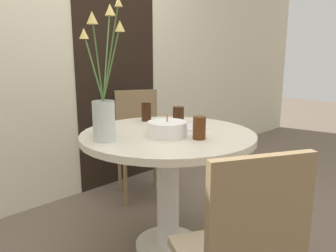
{
  "coord_description": "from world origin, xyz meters",
  "views": [
    {
      "loc": [
        -1.39,
        -1.37,
        1.24
      ],
      "look_at": [
        0.0,
        0.0,
        0.82
      ],
      "focal_mm": 35.0,
      "sensor_mm": 36.0,
      "label": 1
    }
  ],
  "objects_px": {
    "birthday_cake": "(167,129)",
    "drink_glass_3": "(101,123)",
    "side_plate": "(193,127)",
    "drink_glass_1": "(178,115)",
    "chair_far_back": "(242,252)",
    "drink_glass_2": "(146,112)",
    "flower_vase": "(104,100)",
    "drink_glass_0": "(199,128)",
    "chair_near_front": "(139,136)"
  },
  "relations": [
    {
      "from": "birthday_cake",
      "to": "drink_glass_3",
      "type": "bearing_deg",
      "value": 126.52
    },
    {
      "from": "birthday_cake",
      "to": "side_plate",
      "type": "relative_size",
      "value": 1.11
    },
    {
      "from": "side_plate",
      "to": "drink_glass_1",
      "type": "xyz_separation_m",
      "value": [
        0.05,
        0.17,
        0.05
      ]
    },
    {
      "from": "side_plate",
      "to": "drink_glass_3",
      "type": "relative_size",
      "value": 1.55
    },
    {
      "from": "chair_far_back",
      "to": "drink_glass_3",
      "type": "xyz_separation_m",
      "value": [
        0.12,
        1.07,
        0.31
      ]
    },
    {
      "from": "drink_glass_2",
      "to": "side_plate",
      "type": "bearing_deg",
      "value": -81.99
    },
    {
      "from": "drink_glass_3",
      "to": "drink_glass_2",
      "type": "bearing_deg",
      "value": 12.96
    },
    {
      "from": "chair_far_back",
      "to": "side_plate",
      "type": "bearing_deg",
      "value": -101.09
    },
    {
      "from": "flower_vase",
      "to": "drink_glass_0",
      "type": "distance_m",
      "value": 0.55
    },
    {
      "from": "flower_vase",
      "to": "birthday_cake",
      "type": "bearing_deg",
      "value": -29.94
    },
    {
      "from": "drink_glass_0",
      "to": "drink_glass_2",
      "type": "bearing_deg",
      "value": 77.08
    },
    {
      "from": "flower_vase",
      "to": "drink_glass_1",
      "type": "relative_size",
      "value": 6.4
    },
    {
      "from": "drink_glass_2",
      "to": "birthday_cake",
      "type": "bearing_deg",
      "value": -116.98
    },
    {
      "from": "chair_far_back",
      "to": "drink_glass_0",
      "type": "bearing_deg",
      "value": -99.6
    },
    {
      "from": "drink_glass_3",
      "to": "drink_glass_0",
      "type": "bearing_deg",
      "value": -57.35
    },
    {
      "from": "birthday_cake",
      "to": "drink_glass_0",
      "type": "bearing_deg",
      "value": -65.47
    },
    {
      "from": "chair_far_back",
      "to": "side_plate",
      "type": "relative_size",
      "value": 4.47
    },
    {
      "from": "chair_far_back",
      "to": "drink_glass_3",
      "type": "bearing_deg",
      "value": -68.42
    },
    {
      "from": "chair_far_back",
      "to": "drink_glass_0",
      "type": "xyz_separation_m",
      "value": [
        0.44,
        0.57,
        0.31
      ]
    },
    {
      "from": "drink_glass_3",
      "to": "drink_glass_1",
      "type": "bearing_deg",
      "value": -11.72
    },
    {
      "from": "drink_glass_1",
      "to": "flower_vase",
      "type": "bearing_deg",
      "value": -177.36
    },
    {
      "from": "chair_near_front",
      "to": "flower_vase",
      "type": "bearing_deg",
      "value": -111.21
    },
    {
      "from": "drink_glass_3",
      "to": "birthday_cake",
      "type": "bearing_deg",
      "value": -53.48
    },
    {
      "from": "chair_near_front",
      "to": "flower_vase",
      "type": "xyz_separation_m",
      "value": [
        -0.82,
        -0.69,
        0.47
      ]
    },
    {
      "from": "chair_near_front",
      "to": "birthday_cake",
      "type": "xyz_separation_m",
      "value": [
        -0.51,
        -0.87,
        0.29
      ]
    },
    {
      "from": "side_plate",
      "to": "birthday_cake",
      "type": "bearing_deg",
      "value": -173.02
    },
    {
      "from": "chair_far_back",
      "to": "flower_vase",
      "type": "xyz_separation_m",
      "value": [
        0.05,
        0.92,
        0.47
      ]
    },
    {
      "from": "chair_far_back",
      "to": "drink_glass_2",
      "type": "distance_m",
      "value": 1.34
    },
    {
      "from": "flower_vase",
      "to": "drink_glass_1",
      "type": "xyz_separation_m",
      "value": [
        0.63,
        0.03,
        -0.16
      ]
    },
    {
      "from": "drink_glass_0",
      "to": "drink_glass_2",
      "type": "relative_size",
      "value": 1.01
    },
    {
      "from": "chair_near_front",
      "to": "chair_far_back",
      "type": "relative_size",
      "value": 1.0
    },
    {
      "from": "chair_near_front",
      "to": "drink_glass_1",
      "type": "xyz_separation_m",
      "value": [
        -0.2,
        -0.66,
        0.3
      ]
    },
    {
      "from": "drink_glass_1",
      "to": "drink_glass_2",
      "type": "relative_size",
      "value": 0.91
    },
    {
      "from": "chair_near_front",
      "to": "drink_glass_0",
      "type": "relative_size",
      "value": 7.22
    },
    {
      "from": "chair_near_front",
      "to": "side_plate",
      "type": "distance_m",
      "value": 0.9
    },
    {
      "from": "drink_glass_1",
      "to": "drink_glass_0",
      "type": "bearing_deg",
      "value": -122.03
    },
    {
      "from": "side_plate",
      "to": "drink_glass_2",
      "type": "bearing_deg",
      "value": 98.01
    },
    {
      "from": "birthday_cake",
      "to": "drink_glass_2",
      "type": "height_order",
      "value": "birthday_cake"
    },
    {
      "from": "chair_near_front",
      "to": "chair_far_back",
      "type": "bearing_deg",
      "value": -89.61
    },
    {
      "from": "flower_vase",
      "to": "drink_glass_2",
      "type": "height_order",
      "value": "flower_vase"
    },
    {
      "from": "drink_glass_1",
      "to": "drink_glass_3",
      "type": "relative_size",
      "value": 0.87
    },
    {
      "from": "drink_glass_1",
      "to": "chair_near_front",
      "type": "bearing_deg",
      "value": 73.53
    },
    {
      "from": "chair_near_front",
      "to": "chair_far_back",
      "type": "distance_m",
      "value": 1.83
    },
    {
      "from": "drink_glass_0",
      "to": "drink_glass_3",
      "type": "distance_m",
      "value": 0.59
    },
    {
      "from": "birthday_cake",
      "to": "drink_glass_3",
      "type": "xyz_separation_m",
      "value": [
        -0.24,
        0.32,
        0.02
      ]
    },
    {
      "from": "chair_near_front",
      "to": "flower_vase",
      "type": "relative_size",
      "value": 1.25
    },
    {
      "from": "side_plate",
      "to": "drink_glass_3",
      "type": "bearing_deg",
      "value": 150.54
    },
    {
      "from": "drink_glass_2",
      "to": "drink_glass_3",
      "type": "distance_m",
      "value": 0.47
    },
    {
      "from": "drink_glass_0",
      "to": "birthday_cake",
      "type": "bearing_deg",
      "value": 114.53
    },
    {
      "from": "chair_far_back",
      "to": "drink_glass_1",
      "type": "bearing_deg",
      "value": -97.42
    }
  ]
}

